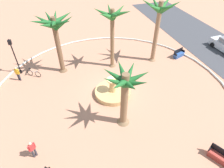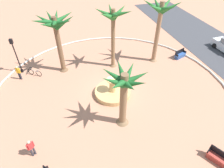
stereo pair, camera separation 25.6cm
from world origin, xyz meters
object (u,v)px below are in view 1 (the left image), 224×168
(palm_tree_far_side, at_px, (112,23))
(bicycle_red_frame, at_px, (34,73))
(palm_tree_mid_plaza, at_px, (55,29))
(palm_tree_by_curb, at_px, (125,88))
(fountain, at_px, (113,92))
(bench_north, at_px, (220,157))
(person_cyclist_helmet, at_px, (17,73))
(person_cyclist_photo, at_px, (32,149))
(palm_tree_near_fountain, at_px, (159,17))
(lamppost, at_px, (14,54))
(bench_east, at_px, (179,54))

(palm_tree_far_side, height_order, bicycle_red_frame, palm_tree_far_side)
(palm_tree_mid_plaza, height_order, palm_tree_far_side, palm_tree_far_side)
(palm_tree_by_curb, relative_size, bicycle_red_frame, 3.59)
(fountain, distance_m, bench_north, 9.91)
(palm_tree_mid_plaza, height_order, bench_north, palm_tree_mid_plaza)
(fountain, bearing_deg, bicycle_red_frame, -126.13)
(person_cyclist_helmet, bearing_deg, bicycle_red_frame, 101.25)
(palm_tree_by_curb, distance_m, palm_tree_mid_plaza, 9.72)
(bench_north, bearing_deg, person_cyclist_photo, -108.68)
(palm_tree_near_fountain, bearing_deg, lamppost, -97.26)
(lamppost, height_order, bicycle_red_frame, lamppost)
(palm_tree_near_fountain, relative_size, person_cyclist_photo, 4.37)
(fountain, bearing_deg, palm_tree_near_fountain, 124.44)
(fountain, relative_size, bench_east, 2.03)
(palm_tree_near_fountain, bearing_deg, fountain, -55.56)
(palm_tree_mid_plaza, bearing_deg, person_cyclist_helmet, -85.12)
(lamppost, xyz_separation_m, person_cyclist_photo, (10.77, 1.49, -1.49))
(palm_tree_far_side, height_order, person_cyclist_photo, palm_tree_far_side)
(bench_east, xyz_separation_m, bicycle_red_frame, (-1.20, -16.97, 0.04))
(palm_tree_by_curb, height_order, bench_east, palm_tree_by_curb)
(palm_tree_near_fountain, relative_size, person_cyclist_helmet, 4.36)
(bicycle_red_frame, bearing_deg, fountain, 53.87)
(palm_tree_by_curb, bearing_deg, lamppost, -139.39)
(bicycle_red_frame, bearing_deg, palm_tree_far_side, 85.51)
(palm_tree_mid_plaza, distance_m, bench_east, 14.68)
(palm_tree_near_fountain, bearing_deg, person_cyclist_photo, -56.67)
(palm_tree_mid_plaza, height_order, bench_east, palm_tree_mid_plaza)
(fountain, relative_size, palm_tree_far_side, 0.50)
(person_cyclist_photo, bearing_deg, palm_tree_far_side, 136.80)
(lamppost, bearing_deg, palm_tree_near_fountain, 82.74)
(palm_tree_far_side, bearing_deg, bench_east, 86.41)
(fountain, xyz_separation_m, lamppost, (-6.28, -8.59, 2.11))
(lamppost, bearing_deg, palm_tree_by_curb, 40.61)
(palm_tree_near_fountain, distance_m, palm_tree_far_side, 4.98)
(person_cyclist_helmet, bearing_deg, bench_north, 45.16)
(bench_east, bearing_deg, person_cyclist_helmet, -92.83)
(person_cyclist_photo, bearing_deg, bench_east, 116.79)
(fountain, distance_m, person_cyclist_helmet, 9.97)
(fountain, relative_size, person_cyclist_helmet, 2.09)
(palm_tree_near_fountain, relative_size, bicycle_red_frame, 4.90)
(lamppost, relative_size, person_cyclist_helmet, 2.52)
(palm_tree_near_fountain, xyz_separation_m, bench_east, (0.33, 3.41, -4.85))
(fountain, xyz_separation_m, bicycle_red_frame, (-5.24, -7.18, 0.10))
(palm_tree_by_curb, relative_size, person_cyclist_helmet, 3.19)
(bench_north, bearing_deg, palm_tree_far_side, -164.82)
(fountain, relative_size, palm_tree_by_curb, 0.65)
(bench_north, height_order, bicycle_red_frame, bench_north)
(fountain, bearing_deg, bench_east, 112.42)
(fountain, xyz_separation_m, bench_east, (-4.04, 9.79, 0.06))
(fountain, height_order, bicycle_red_frame, fountain)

